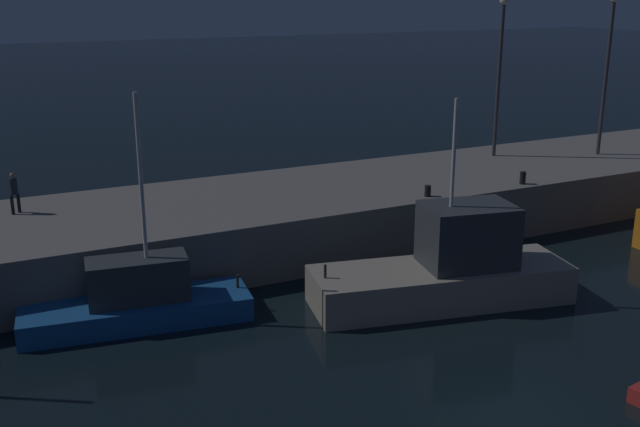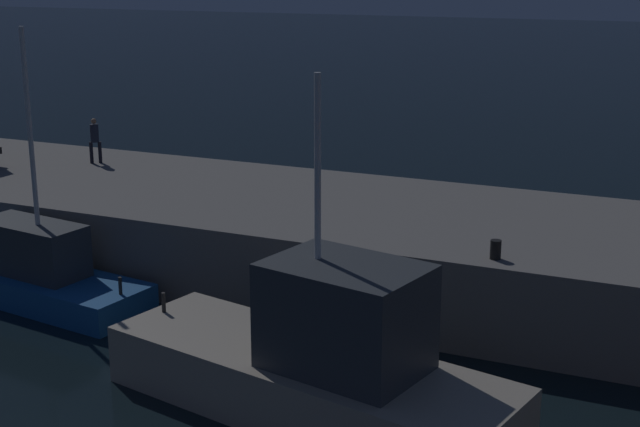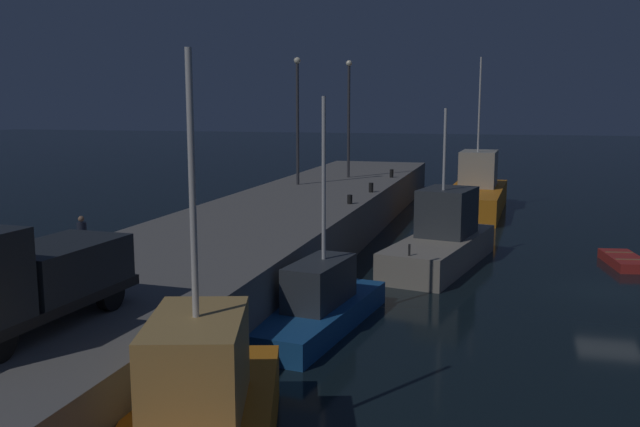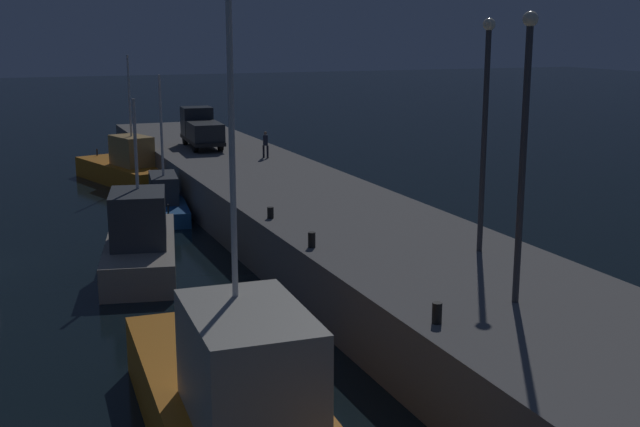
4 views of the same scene
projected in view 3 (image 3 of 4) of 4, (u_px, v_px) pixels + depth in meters
ground_plane at (612, 292)px, 28.40m from camera, size 320.00×320.00×0.00m
pier_quay at (252, 243)px, 32.40m from camera, size 67.27×8.42×2.46m
fishing_boat_blue at (442, 240)px, 33.08m from camera, size 9.99×4.86×7.57m
fishing_boat_white at (476, 192)px, 49.78m from camera, size 12.97×4.32×11.10m
fishing_trawler_green at (319, 304)px, 23.76m from camera, size 8.04×3.39×8.01m
dinghy_orange_near at (624, 261)px, 33.13m from camera, size 3.83×2.04×0.50m
lamp_post_west at (297, 111)px, 44.94m from camera, size 0.44×0.44×8.35m
lamp_post_east at (349, 110)px, 49.48m from camera, size 0.44×0.44×8.46m
utility_truck at (20, 279)px, 15.69m from camera, size 6.11×2.35×2.67m
dockworker at (82, 238)px, 22.30m from camera, size 0.43×0.43×1.68m
bollard_west at (371, 188)px, 41.56m from camera, size 0.28×0.28×0.58m
bollard_central at (392, 173)px, 50.07m from camera, size 0.28×0.28×0.60m
bollard_east at (350, 199)px, 36.65m from camera, size 0.28×0.28×0.49m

